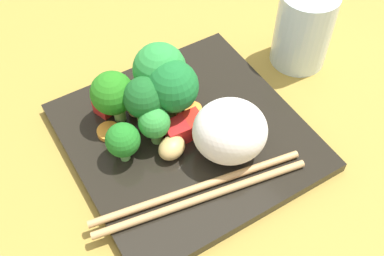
{
  "coord_description": "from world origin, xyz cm",
  "views": [
    {
      "loc": [
        17.17,
        28.47,
        43.89
      ],
      "look_at": [
        -0.09,
        1.07,
        3.34
      ],
      "focal_mm": 44.2,
      "sensor_mm": 36.0,
      "label": 1
    }
  ],
  "objects": [
    {
      "name": "carrot_slice_2",
      "position": [
        6.15,
        -3.09,
        1.59
      ],
      "size": [
        2.19,
        2.19,
        0.49
      ],
      "primitive_type": "cylinder",
      "rotation": [
        0.0,
        0.0,
        3.16
      ],
      "color": "orange",
      "rests_on": "square_plate"
    },
    {
      "name": "carrot_slice_1",
      "position": [
        -2.46,
        -2.46,
        1.61
      ],
      "size": [
        2.84,
        2.84,
        0.53
      ],
      "primitive_type": "cylinder",
      "rotation": [
        0.0,
        0.0,
        2.63
      ],
      "color": "orange",
      "rests_on": "square_plate"
    },
    {
      "name": "ground_plane",
      "position": [
        0.0,
        0.0,
        -1.0
      ],
      "size": [
        110.0,
        110.0,
        2.0
      ],
      "primitive_type": "cube",
      "color": "olive"
    },
    {
      "name": "pepper_chunk_1",
      "position": [
        -0.74,
        0.15,
        2.46
      ],
      "size": [
        2.59,
        2.77,
        2.23
      ],
      "primitive_type": "cube",
      "rotation": [
        0.0,
        0.0,
        3.09
      ],
      "color": "red",
      "rests_on": "square_plate"
    },
    {
      "name": "broccoli_floret_3",
      "position": [
        5.72,
        -6.15,
        5.61
      ],
      "size": [
        4.95,
        4.95,
        6.88
      ],
      "color": "#7AB256",
      "rests_on": "square_plate"
    },
    {
      "name": "chicken_piece_0",
      "position": [
        3.13,
        -5.69,
        2.12
      ],
      "size": [
        3.52,
        3.37,
        1.56
      ],
      "primitive_type": "ellipsoid",
      "rotation": [
        0.0,
        0.0,
        0.49
      ],
      "color": "tan",
      "rests_on": "square_plate"
    },
    {
      "name": "rice_mound",
      "position": [
        -2.6,
        4.58,
        4.84
      ],
      "size": [
        10.59,
        10.35,
        7.0
      ],
      "primitive_type": "ellipsoid",
      "rotation": [
        0.0,
        0.0,
        2.62
      ],
      "color": "white",
      "rests_on": "square_plate"
    },
    {
      "name": "broccoli_floret_2",
      "position": [
        7.35,
        -0.82,
        4.2
      ],
      "size": [
        3.77,
        3.77,
        4.9
      ],
      "color": "#66AB53",
      "rests_on": "square_plate"
    },
    {
      "name": "pepper_chunk_0",
      "position": [
        0.03,
        -8.19,
        2.28
      ],
      "size": [
        3.79,
        3.83,
        1.87
      ],
      "primitive_type": "cube",
      "rotation": [
        0.0,
        0.0,
        5.3
      ],
      "color": "red",
      "rests_on": "square_plate"
    },
    {
      "name": "carrot_slice_0",
      "position": [
        7.48,
        -4.72,
        1.63
      ],
      "size": [
        2.8,
        2.8,
        0.56
      ],
      "primitive_type": "cylinder",
      "rotation": [
        0.0,
        0.0,
        3.1
      ],
      "color": "orange",
      "rests_on": "square_plate"
    },
    {
      "name": "broccoli_floret_1",
      "position": [
        3.52,
        -0.78,
        4.54
      ],
      "size": [
        3.5,
        3.5,
        5.16
      ],
      "color": "#6BA64B",
      "rests_on": "square_plate"
    },
    {
      "name": "broccoli_floret_5",
      "position": [
        0.32,
        -5.59,
        6.77
      ],
      "size": [
        6.07,
        6.07,
        8.59
      ],
      "color": "#73B351",
      "rests_on": "square_plate"
    },
    {
      "name": "pepper_chunk_2",
      "position": [
        6.09,
        -7.97,
        2.3
      ],
      "size": [
        3.18,
        2.82,
        1.92
      ],
      "primitive_type": "cube",
      "rotation": [
        0.0,
        0.0,
        3.47
      ],
      "color": "red",
      "rests_on": "square_plate"
    },
    {
      "name": "chicken_piece_1",
      "position": [
        -1.97,
        -4.59,
        2.66
      ],
      "size": [
        4.75,
        4.99,
        2.64
      ],
      "primitive_type": "ellipsoid",
      "rotation": [
        0.0,
        0.0,
        5.29
      ],
      "color": "tan",
      "rests_on": "square_plate"
    },
    {
      "name": "carrot_slice_3",
      "position": [
        2.66,
        -8.53,
        1.56
      ],
      "size": [
        3.51,
        3.51,
        0.43
      ],
      "primitive_type": "cylinder",
      "rotation": [
        0.0,
        0.0,
        4.35
      ],
      "color": "orange",
      "rests_on": "square_plate"
    },
    {
      "name": "chicken_piece_2",
      "position": [
        2.86,
        1.61,
        2.47
      ],
      "size": [
        4.08,
        3.73,
        2.25
      ],
      "primitive_type": "ellipsoid",
      "rotation": [
        0.0,
        0.0,
        0.39
      ],
      "color": "tan",
      "rests_on": "square_plate"
    },
    {
      "name": "square_plate",
      "position": [
        0.0,
        0.0,
        0.67
      ],
      "size": [
        25.92,
        25.92,
        1.34
      ],
      "primitive_type": "cube",
      "rotation": [
        0.0,
        0.0,
        -0.02
      ],
      "color": "black",
      "rests_on": "ground_plane"
    },
    {
      "name": "chopstick_pair",
      "position": [
        3.05,
        7.67,
        1.74
      ],
      "size": [
        23.34,
        6.44,
        0.8
      ],
      "rotation": [
        0.0,
        0.0,
        2.95
      ],
      "color": "tan",
      "rests_on": "square_plate"
    },
    {
      "name": "broccoli_floret_4",
      "position": [
        -0.08,
        -2.82,
        6.36
      ],
      "size": [
        5.84,
        5.84,
        8.25
      ],
      "color": "#65A850",
      "rests_on": "square_plate"
    },
    {
      "name": "broccoli_floret_0",
      "position": [
        3.27,
        -3.28,
        6.0
      ],
      "size": [
        4.64,
        4.64,
        7.34
      ],
      "color": "#64933F",
      "rests_on": "square_plate"
    },
    {
      "name": "drinking_glass",
      "position": [
        -19.82,
        -3.83,
        5.16
      ],
      "size": [
        7.23,
        7.23,
        10.31
      ],
      "primitive_type": "cylinder",
      "color": "silver",
      "rests_on": "ground_plane"
    },
    {
      "name": "pepper_chunk_3",
      "position": [
        1.3,
        -0.08,
        2.49
      ],
      "size": [
        2.75,
        2.67,
        2.3
      ],
      "primitive_type": "cube",
      "rotation": [
        0.0,
        0.0,
        1.47
      ],
      "color": "red",
      "rests_on": "square_plate"
    }
  ]
}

